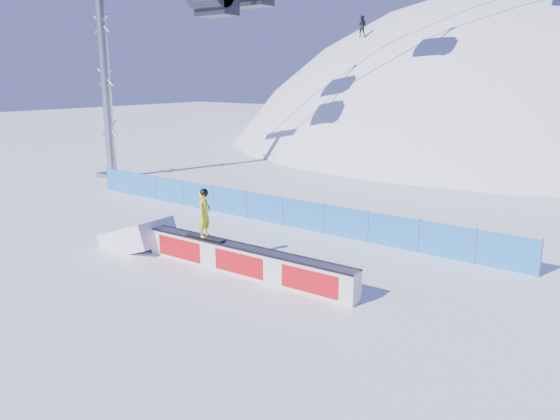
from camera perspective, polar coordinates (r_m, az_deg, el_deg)
The scene contains 7 objects.
ground at distance 20.33m, azimuth -9.63°, elevation -3.82°, with size 160.00×160.00×0.00m, color white.
snow_hill at distance 61.86m, azimuth 21.16°, elevation -10.03°, with size 64.00×64.00×64.00m.
safety_fence at distance 23.34m, azimuth -1.65°, elevation 0.22°, with size 22.05×0.05×1.30m.
rail_box at distance 17.19m, azimuth -3.81°, elevation -5.32°, with size 7.99×0.80×0.96m.
snow_ramp at distance 20.71m, azimuth -14.57°, elevation -3.75°, with size 2.47×1.64×0.93m, color white, non-canonical shape.
snowboarder at distance 17.85m, azimuth -7.88°, elevation -0.37°, with size 1.58×0.62×1.64m.
distant_skiers at distance 45.02m, azimuth 21.66°, elevation 19.24°, with size 21.00×8.36×7.18m.
Camera 1 is at (14.24, -13.15, 6.13)m, focal length 35.00 mm.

